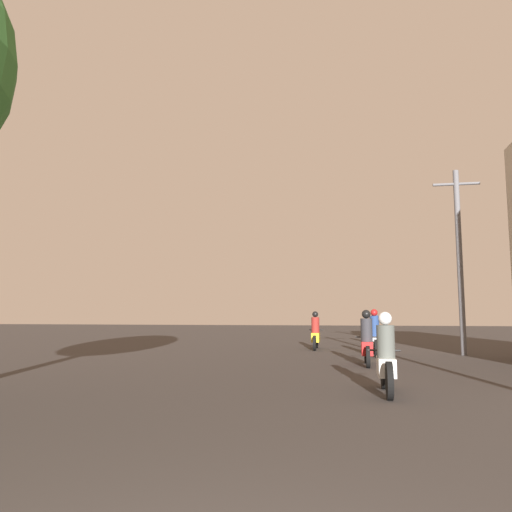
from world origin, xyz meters
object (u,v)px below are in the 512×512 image
(motorcycle_silver, at_px, (375,337))
(utility_pole_far, at_px, (460,256))
(motorcycle_yellow, at_px, (316,334))
(motorcycle_white, at_px, (386,361))
(motorcycle_red, at_px, (367,343))
(motorcycle_orange, at_px, (375,331))

(motorcycle_silver, distance_m, utility_pole_far, 4.18)
(motorcycle_yellow, height_order, utility_pole_far, utility_pole_far)
(motorcycle_white, xyz_separation_m, utility_pole_far, (3.29, 9.08, 2.85))
(motorcycle_red, bearing_deg, motorcycle_white, -93.92)
(motorcycle_red, relative_size, motorcycle_orange, 0.87)
(motorcycle_red, xyz_separation_m, motorcycle_orange, (0.80, 10.29, 0.02))
(motorcycle_red, distance_m, utility_pole_far, 6.03)
(motorcycle_white, height_order, motorcycle_silver, motorcycle_silver)
(motorcycle_silver, height_order, motorcycle_orange, motorcycle_silver)
(motorcycle_yellow, distance_m, utility_pole_far, 6.26)
(motorcycle_white, relative_size, motorcycle_yellow, 0.92)
(motorcycle_white, bearing_deg, utility_pole_far, 74.29)
(motorcycle_red, distance_m, motorcycle_silver, 3.41)
(motorcycle_white, bearing_deg, motorcycle_red, 95.84)
(motorcycle_red, height_order, utility_pole_far, utility_pole_far)
(motorcycle_orange, bearing_deg, motorcycle_yellow, -128.55)
(motorcycle_yellow, xyz_separation_m, utility_pole_far, (5.22, -1.99, 2.83))
(motorcycle_orange, bearing_deg, motorcycle_white, -99.54)
(motorcycle_orange, bearing_deg, utility_pole_far, -74.12)
(motorcycle_white, height_order, motorcycle_red, motorcycle_red)
(motorcycle_yellow, relative_size, motorcycle_orange, 0.97)
(motorcycle_white, relative_size, utility_pole_far, 0.29)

